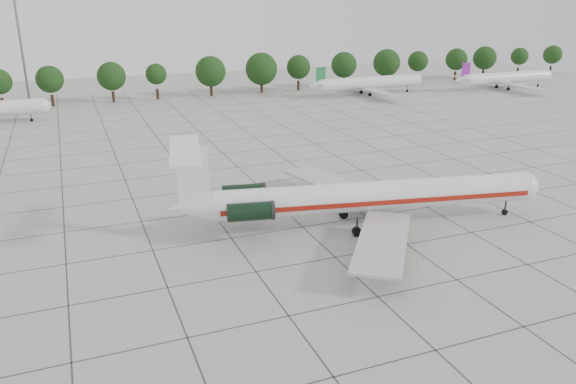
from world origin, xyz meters
name	(u,v)px	position (x,y,z in m)	size (l,w,h in m)	color
ground	(303,227)	(0.00, 0.00, 0.00)	(260.00, 260.00, 0.00)	#A6A59E
apron_joints	(258,186)	(0.00, 15.00, 0.01)	(170.00, 170.00, 0.02)	#383838
main_airliner	(356,197)	(5.39, -1.92, 3.41)	(40.78, 31.78, 9.65)	silver
bg_airliner_d	(369,83)	(48.76, 72.15, 2.91)	(28.24, 27.20, 7.40)	silver
bg_airliner_e	(506,78)	(86.93, 66.55, 2.91)	(28.24, 27.20, 7.40)	silver
tree_line	(111,76)	(-11.68, 85.00, 5.98)	(249.86, 8.44, 10.22)	#332114
floodlight_mast	(20,39)	(-30.00, 92.00, 14.28)	(1.60, 1.60, 25.45)	slate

